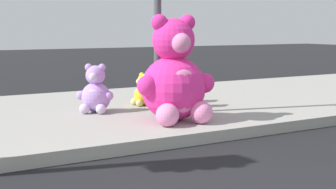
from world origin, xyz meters
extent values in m
cube|color=#9E9B93|center=(0.00, 5.20, 0.07)|extent=(28.00, 4.40, 0.15)
cylinder|color=#4C4C51|center=(1.00, 4.40, 1.75)|extent=(0.11, 0.11, 3.20)
sphere|color=#F22D93|center=(0.95, 3.85, 0.59)|extent=(0.88, 0.88, 0.88)
ellipsoid|color=pink|center=(0.91, 3.54, 0.59)|extent=(0.50, 0.25, 0.57)
sphere|color=#F22D93|center=(0.95, 3.85, 1.24)|extent=(0.58, 0.58, 0.58)
sphere|color=pink|center=(0.92, 3.61, 1.21)|extent=(0.26, 0.26, 0.26)
sphere|color=#F22D93|center=(1.15, 3.83, 1.47)|extent=(0.22, 0.22, 0.22)
sphere|color=#F22D93|center=(1.35, 3.69, 0.65)|extent=(0.27, 0.27, 0.27)
sphere|color=pink|center=(1.14, 3.45, 0.30)|extent=(0.30, 0.30, 0.30)
sphere|color=#F22D93|center=(0.75, 3.87, 1.47)|extent=(0.22, 0.22, 0.22)
sphere|color=#F22D93|center=(0.52, 3.79, 0.65)|extent=(0.27, 0.27, 0.27)
sphere|color=pink|center=(0.67, 3.51, 0.30)|extent=(0.30, 0.30, 0.30)
sphere|color=#B28CD8|center=(0.25, 4.97, 0.37)|extent=(0.45, 0.45, 0.45)
ellipsoid|color=silver|center=(0.16, 4.84, 0.37)|extent=(0.26, 0.22, 0.29)
sphere|color=#B28CD8|center=(0.25, 4.97, 0.70)|extent=(0.29, 0.29, 0.29)
sphere|color=silver|center=(0.18, 4.87, 0.69)|extent=(0.13, 0.13, 0.13)
sphere|color=#B28CD8|center=(0.34, 4.91, 0.82)|extent=(0.11, 0.11, 0.11)
sphere|color=#B28CD8|center=(0.39, 4.81, 0.41)|extent=(0.14, 0.14, 0.14)
sphere|color=silver|center=(0.24, 4.75, 0.23)|extent=(0.15, 0.15, 0.15)
sphere|color=#B28CD8|center=(0.17, 5.03, 0.82)|extent=(0.11, 0.11, 0.11)
sphere|color=#B28CD8|center=(0.05, 5.05, 0.41)|extent=(0.14, 0.14, 0.14)
sphere|color=silver|center=(0.04, 4.89, 0.23)|extent=(0.15, 0.15, 0.15)
sphere|color=yellow|center=(1.16, 5.19, 0.31)|extent=(0.33, 0.33, 0.33)
ellipsoid|color=#F0DB80|center=(1.05, 5.19, 0.31)|extent=(0.08, 0.18, 0.21)
sphere|color=yellow|center=(1.16, 5.19, 0.56)|extent=(0.21, 0.21, 0.21)
sphere|color=#F0DB80|center=(1.07, 5.19, 0.54)|extent=(0.10, 0.10, 0.10)
sphere|color=yellow|center=(1.17, 5.12, 0.64)|extent=(0.08, 0.08, 0.08)
sphere|color=yellow|center=(1.13, 5.03, 0.34)|extent=(0.10, 0.10, 0.10)
sphere|color=#F0DB80|center=(1.03, 5.10, 0.21)|extent=(0.11, 0.11, 0.11)
sphere|color=yellow|center=(1.16, 5.26, 0.64)|extent=(0.08, 0.08, 0.08)
sphere|color=yellow|center=(1.12, 5.34, 0.34)|extent=(0.10, 0.10, 0.10)
sphere|color=#F0DB80|center=(1.02, 5.27, 0.21)|extent=(0.11, 0.11, 0.11)
sphere|color=red|center=(1.67, 5.19, 0.37)|extent=(0.44, 0.44, 0.44)
ellipsoid|color=#DB7B7B|center=(1.59, 5.32, 0.37)|extent=(0.26, 0.20, 0.28)
sphere|color=red|center=(1.67, 5.19, 0.69)|extent=(0.29, 0.29, 0.29)
sphere|color=#DB7B7B|center=(1.61, 5.29, 0.68)|extent=(0.13, 0.13, 0.13)
sphere|color=red|center=(1.58, 5.14, 0.81)|extent=(0.11, 0.11, 0.11)
sphere|color=red|center=(1.46, 5.13, 0.40)|extent=(0.14, 0.14, 0.14)
sphere|color=#DB7B7B|center=(1.48, 5.29, 0.23)|extent=(0.15, 0.15, 0.15)
sphere|color=red|center=(1.76, 5.24, 0.81)|extent=(0.11, 0.11, 0.11)
sphere|color=red|center=(1.83, 5.34, 0.40)|extent=(0.14, 0.14, 0.14)
sphere|color=#DB7B7B|center=(1.69, 5.41, 0.23)|extent=(0.15, 0.15, 0.15)
sphere|color=olive|center=(1.66, 4.67, 0.33)|extent=(0.37, 0.37, 0.37)
ellipsoid|color=tan|center=(1.60, 4.78, 0.33)|extent=(0.22, 0.17, 0.24)
sphere|color=olive|center=(1.66, 4.67, 0.61)|extent=(0.24, 0.24, 0.24)
sphere|color=tan|center=(1.61, 4.76, 0.59)|extent=(0.11, 0.11, 0.11)
sphere|color=olive|center=(1.59, 4.63, 0.70)|extent=(0.09, 0.09, 0.09)
sphere|color=olive|center=(1.49, 4.62, 0.36)|extent=(0.11, 0.11, 0.11)
sphere|color=tan|center=(1.50, 4.76, 0.21)|extent=(0.13, 0.13, 0.13)
sphere|color=olive|center=(1.74, 4.71, 0.70)|extent=(0.09, 0.09, 0.09)
sphere|color=olive|center=(1.79, 4.79, 0.36)|extent=(0.11, 0.11, 0.11)
sphere|color=tan|center=(1.68, 4.85, 0.21)|extent=(0.13, 0.13, 0.13)
camera|label=1|loc=(-2.21, -1.65, 1.40)|focal=50.39mm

